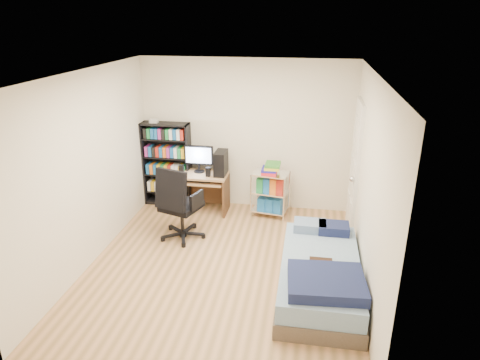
% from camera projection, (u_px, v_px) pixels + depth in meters
% --- Properties ---
extents(room, '(3.58, 4.08, 2.58)m').
position_uv_depth(room, '(221.00, 178.00, 5.24)').
color(room, tan).
rests_on(room, ground).
extents(media_shelf, '(0.81, 0.27, 1.50)m').
position_uv_depth(media_shelf, '(167.00, 163.00, 7.32)').
color(media_shelf, black).
rests_on(media_shelf, room).
extents(computer_desk, '(0.89, 0.51, 1.12)m').
position_uv_depth(computer_desk, '(207.00, 177.00, 7.09)').
color(computer_desk, tan).
rests_on(computer_desk, room).
extents(office_chair, '(0.84, 0.84, 1.13)m').
position_uv_depth(office_chair, '(180.00, 216.00, 6.27)').
color(office_chair, black).
rests_on(office_chair, room).
extents(wire_cart, '(0.63, 0.50, 0.92)m').
position_uv_depth(wire_cart, '(271.00, 181.00, 6.91)').
color(wire_cart, white).
rests_on(wire_cart, room).
extents(bed, '(0.95, 1.89, 0.54)m').
position_uv_depth(bed, '(320.00, 275.00, 5.07)').
color(bed, brown).
rests_on(bed, room).
extents(door, '(0.12, 0.80, 2.00)m').
position_uv_depth(door, '(355.00, 168.00, 6.30)').
color(door, silver).
rests_on(door, room).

